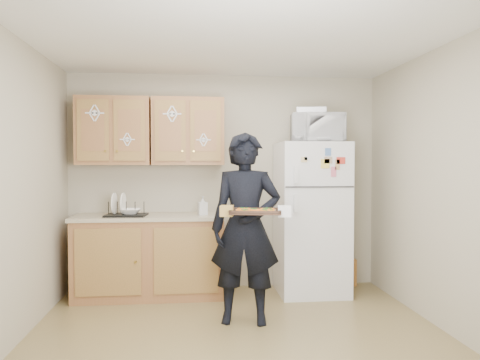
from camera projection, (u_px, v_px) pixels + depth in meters
name	position (u px, v px, depth m)	size (l,w,h in m)	color
floor	(241.00, 344.00, 3.79)	(3.60, 3.60, 0.00)	brown
ceiling	(241.00, 33.00, 3.70)	(3.60, 3.60, 0.00)	white
wall_back	(225.00, 182.00, 5.53)	(3.60, 0.04, 2.50)	#ADA38C
wall_front	(286.00, 215.00, 1.95)	(3.60, 0.04, 2.50)	#ADA38C
wall_left	(6.00, 192.00, 3.56)	(0.04, 3.60, 2.50)	#ADA38C
wall_right	(453.00, 189.00, 3.93)	(0.04, 3.60, 2.50)	#ADA38C
refrigerator	(311.00, 218.00, 5.28)	(0.75, 0.70, 1.70)	white
base_cabinet	(150.00, 257.00, 5.15)	(1.60, 0.60, 0.86)	brown
countertop	(150.00, 217.00, 5.14)	(1.64, 0.64, 0.04)	#B6A48C
upper_cab_left	(114.00, 131.00, 5.20)	(0.80, 0.33, 0.75)	brown
upper_cab_right	(188.00, 132.00, 5.28)	(0.80, 0.33, 0.75)	brown
cereal_box	(348.00, 273.00, 5.59)	(0.20, 0.07, 0.32)	#E5A351
person	(246.00, 228.00, 4.29)	(0.64, 0.42, 1.75)	black
baking_tray	(256.00, 212.00, 3.99)	(0.43, 0.32, 0.04)	black
pizza_front_left	(243.00, 211.00, 3.93)	(0.14, 0.14, 0.02)	orange
pizza_front_right	(267.00, 211.00, 3.91)	(0.14, 0.14, 0.02)	orange
pizza_back_left	(244.00, 209.00, 4.07)	(0.14, 0.14, 0.02)	orange
pizza_back_right	(267.00, 210.00, 4.06)	(0.14, 0.14, 0.02)	orange
pizza_center	(256.00, 210.00, 3.99)	(0.14, 0.14, 0.02)	orange
microwave	(317.00, 128.00, 5.20)	(0.57, 0.39, 0.32)	white
foil_pan	(311.00, 111.00, 5.21)	(0.32, 0.22, 0.07)	silver
dish_rack	(126.00, 208.00, 5.03)	(0.42, 0.32, 0.17)	black
bowl	(130.00, 211.00, 5.04)	(0.23, 0.23, 0.06)	white
soap_bottle	(203.00, 206.00, 5.13)	(0.09, 0.10, 0.21)	white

